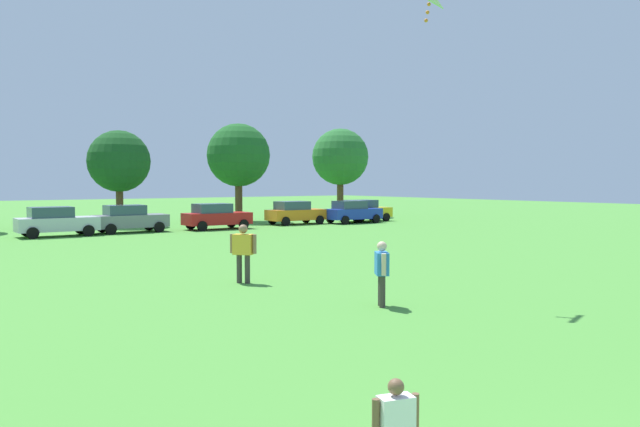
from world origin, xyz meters
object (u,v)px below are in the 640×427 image
(adult_bystander, at_px, (382,268))
(tree_right, at_px, (238,155))
(parked_car_silver_3, at_px, (56,221))
(tree_far_right, at_px, (340,157))
(bystander_midfield, at_px, (243,248))
(parked_car_gray_4, at_px, (129,218))
(child_kite_flyer, at_px, (396,422))
(tree_center, at_px, (119,162))
(parked_car_orange_6, at_px, (295,213))
(parked_car_yellow_8, at_px, (364,210))
(parked_car_red_5, at_px, (216,216))
(parked_car_blue_7, at_px, (352,212))

(adult_bystander, bearing_deg, tree_right, 10.80)
(parked_car_silver_3, height_order, tree_far_right, tree_far_right)
(tree_far_right, bearing_deg, bystander_midfield, -131.59)
(parked_car_gray_4, bearing_deg, child_kite_flyer, -103.39)
(parked_car_gray_4, bearing_deg, adult_bystander, -94.44)
(child_kite_flyer, bearing_deg, tree_center, 91.46)
(parked_car_silver_3, xyz_separation_m, parked_car_orange_6, (16.43, 0.56, 0.00))
(parked_car_orange_6, bearing_deg, parked_car_yellow_8, -1.44)
(parked_car_silver_3, distance_m, parked_car_red_5, 9.70)
(parked_car_red_5, height_order, parked_car_blue_7, same)
(parked_car_blue_7, bearing_deg, parked_car_orange_6, 162.72)
(parked_car_gray_4, distance_m, parked_car_red_5, 5.47)
(tree_center, bearing_deg, child_kite_flyer, -103.13)
(bystander_midfield, height_order, parked_car_silver_3, bystander_midfield)
(parked_car_blue_7, bearing_deg, child_kite_flyer, -127.43)
(tree_center, bearing_deg, bystander_midfield, -99.29)
(adult_bystander, bearing_deg, parked_car_orange_6, 3.71)
(bystander_midfield, relative_size, parked_car_blue_7, 0.42)
(bystander_midfield, bearing_deg, adult_bystander, -28.07)
(child_kite_flyer, xyz_separation_m, bystander_midfield, (4.64, 12.03, 0.41))
(parked_car_silver_3, distance_m, parked_car_blue_7, 20.68)
(adult_bystander, xyz_separation_m, tree_center, (3.16, 31.42, 3.53))
(parked_car_gray_4, distance_m, tree_far_right, 22.46)
(parked_car_gray_4, xyz_separation_m, parked_car_blue_7, (16.40, -1.10, 0.00))
(parked_car_red_5, bearing_deg, child_kite_flyer, -112.46)
(adult_bystander, bearing_deg, bystander_midfield, 44.92)
(parked_car_silver_3, height_order, parked_car_yellow_8, same)
(parked_car_silver_3, xyz_separation_m, tree_far_right, (25.29, 6.91, 4.42))
(bystander_midfield, height_order, tree_center, tree_center)
(parked_car_red_5, distance_m, tree_center, 8.50)
(parked_car_gray_4, xyz_separation_m, parked_car_orange_6, (12.16, 0.21, 0.00))
(parked_car_yellow_8, bearing_deg, parked_car_red_5, -176.46)
(parked_car_yellow_8, bearing_deg, parked_car_silver_3, -178.98)
(tree_far_right, bearing_deg, child_kite_flyer, -126.27)
(bystander_midfield, bearing_deg, parked_car_orange_6, 103.08)
(parked_car_blue_7, distance_m, tree_center, 17.06)
(parked_car_silver_3, height_order, parked_car_red_5, same)
(parked_car_yellow_8, bearing_deg, parked_car_blue_7, -150.10)
(tree_right, relative_size, tree_far_right, 0.97)
(tree_center, bearing_deg, adult_bystander, -95.74)
(parked_car_red_5, bearing_deg, tree_right, 51.54)
(parked_car_blue_7, height_order, parked_car_yellow_8, same)
(parked_car_silver_3, xyz_separation_m, parked_car_red_5, (9.69, -0.40, 0.00))
(tree_center, bearing_deg, parked_car_silver_3, -132.19)
(bystander_midfield, xyz_separation_m, parked_car_yellow_8, (21.56, 20.72, -0.21))
(tree_center, bearing_deg, parked_car_orange_6, -26.28)
(adult_bystander, distance_m, parked_car_red_5, 26.10)
(adult_bystander, bearing_deg, tree_far_right, -3.15)
(parked_car_silver_3, bearing_deg, tree_far_right, 15.28)
(tree_center, bearing_deg, parked_car_blue_7, -23.90)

